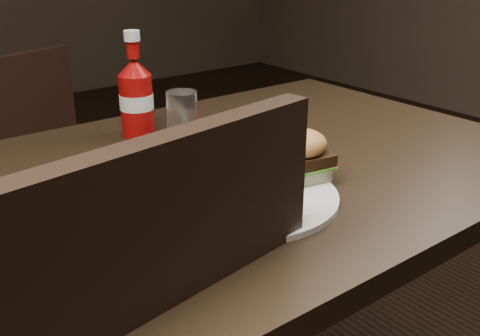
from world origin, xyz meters
TOP-DOWN VIEW (x-y plane):
  - dining_table at (0.00, 0.00)m, footprint 1.20×0.80m
  - plate at (-0.06, -0.13)m, footprint 0.30×0.30m
  - sandwich_half_a at (-0.05, -0.12)m, footprint 0.09×0.09m
  - sandwich_half_b at (0.05, -0.14)m, footprint 0.10×0.09m
  - fries_pile at (-0.14, -0.14)m, footprint 0.11×0.11m
  - ketchup_bottle at (-0.04, 0.25)m, footprint 0.09×0.09m
  - tumbler at (0.01, 0.16)m, footprint 0.08×0.08m

SIDE VIEW (x-z plane):
  - dining_table at x=0.00m, z-range 0.71..0.75m
  - plate at x=-0.06m, z-range 0.75..0.76m
  - sandwich_half_a at x=-0.05m, z-range 0.76..0.78m
  - sandwich_half_b at x=0.05m, z-range 0.76..0.78m
  - fries_pile at x=-0.14m, z-range 0.76..0.80m
  - tumbler at x=0.01m, z-range 0.76..0.85m
  - ketchup_bottle at x=-0.04m, z-range 0.74..0.88m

